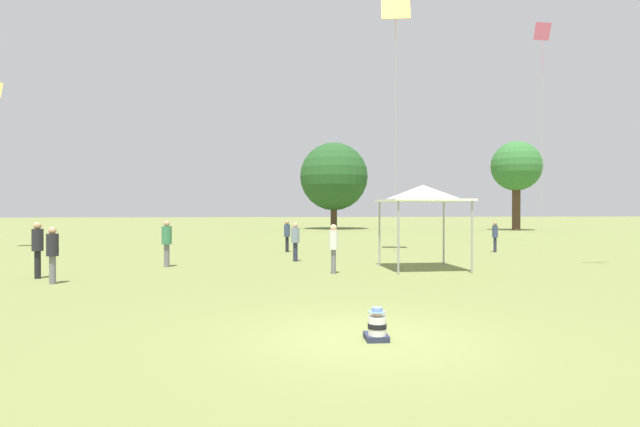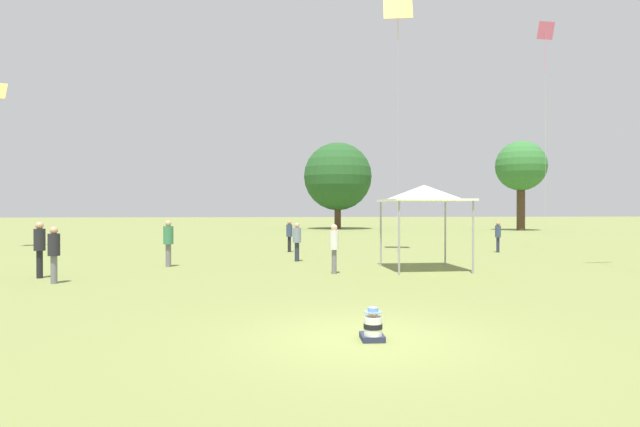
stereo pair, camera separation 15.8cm
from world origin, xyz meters
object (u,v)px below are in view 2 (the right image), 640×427
at_px(person_standing_0, 54,249).
at_px(person_standing_3, 40,244).
at_px(seated_toddler, 373,327).
at_px(kite_1, 546,40).
at_px(kite_2, 398,13).
at_px(canopy_tent, 424,194).
at_px(person_standing_2, 168,239).
at_px(person_standing_5, 289,233).
at_px(distant_tree_0, 338,177).
at_px(person_standing_4, 498,234).
at_px(person_standing_6, 334,244).
at_px(distant_tree_1, 521,167).
at_px(person_standing_1, 297,238).

xyz_separation_m(person_standing_0, person_standing_3, (-0.95, 1.31, 0.08)).
distance_m(seated_toddler, person_standing_0, 11.03).
relative_size(kite_1, kite_2, 0.95).
bearing_deg(person_standing_3, seated_toddler, 53.60).
height_order(person_standing_3, canopy_tent, canopy_tent).
bearing_deg(person_standing_3, person_standing_2, 137.00).
xyz_separation_m(person_standing_3, person_standing_5, (8.58, 9.17, -0.11)).
bearing_deg(distant_tree_0, person_standing_5, -103.22).
xyz_separation_m(person_standing_4, distant_tree_0, (-3.38, 33.04, 5.16)).
xyz_separation_m(seated_toddler, person_standing_3, (-8.99, 8.82, 0.87)).
distance_m(person_standing_6, kite_2, 14.14).
bearing_deg(person_standing_3, person_standing_0, 44.14).
relative_size(seated_toddler, kite_2, 0.04).
relative_size(person_standing_0, kite_1, 0.14).
relative_size(person_standing_2, person_standing_3, 0.99).
xyz_separation_m(person_standing_5, distant_tree_1, (26.46, 24.88, 5.91)).
height_order(person_standing_1, distant_tree_0, distant_tree_0).
distance_m(person_standing_3, person_standing_5, 12.55).
bearing_deg(person_standing_2, person_standing_0, 40.32).
relative_size(person_standing_2, person_standing_6, 1.05).
distance_m(seated_toddler, person_standing_6, 8.88).
relative_size(seated_toddler, distant_tree_1, 0.06).
height_order(person_standing_4, canopy_tent, canopy_tent).
bearing_deg(person_standing_5, distant_tree_0, -50.46).
xyz_separation_m(seated_toddler, kite_2, (4.99, 16.37, 11.95)).
relative_size(person_standing_2, distant_tree_0, 0.18).
bearing_deg(person_standing_0, kite_1, -135.17).
bearing_deg(person_standing_4, person_standing_1, -151.29).
relative_size(person_standing_0, distant_tree_0, 0.17).
height_order(kite_1, kite_2, kite_2).
distance_m(person_standing_6, kite_1, 18.66).
bearing_deg(person_standing_5, person_standing_3, 99.67).
distance_m(kite_1, kite_2, 8.62).
bearing_deg(person_standing_1, person_standing_3, -152.22).
height_order(seated_toddler, distant_tree_1, distant_tree_1).
height_order(seated_toddler, person_standing_1, person_standing_1).
distance_m(person_standing_0, person_standing_6, 8.77).
bearing_deg(seated_toddler, person_standing_0, 139.87).
xyz_separation_m(person_standing_2, distant_tree_1, (31.51, 31.19, 5.83)).
bearing_deg(distant_tree_1, kite_1, -116.16).
bearing_deg(person_standing_3, kite_2, 126.43).
relative_size(person_standing_2, kite_1, 0.14).
relative_size(person_standing_0, person_standing_2, 0.95).
distance_m(person_standing_3, distant_tree_0, 43.99).
xyz_separation_m(person_standing_3, kite_1, (22.51, 8.54, 10.38)).
relative_size(person_standing_1, person_standing_5, 1.00).
distance_m(person_standing_3, canopy_tent, 13.21).
relative_size(person_standing_0, person_standing_1, 1.03).
height_order(person_standing_0, person_standing_5, person_standing_0).
height_order(seated_toddler, person_standing_0, person_standing_0).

